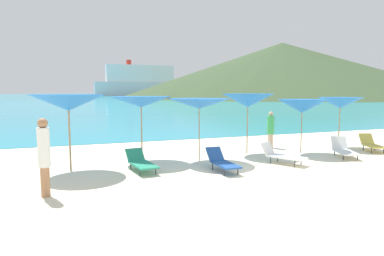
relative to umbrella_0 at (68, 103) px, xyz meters
name	(u,v)px	position (x,y,z in m)	size (l,w,h in m)	color
ground_plane	(174,139)	(5.58, 6.74, -2.32)	(50.00, 100.00, 0.30)	beige
ocean_water	(73,95)	(5.58, 225.36, -2.16)	(650.00, 440.00, 0.02)	teal
headland_hill	(282,70)	(89.22, 113.89, 9.66)	(139.94, 139.94, 23.64)	#384C2D
umbrella_0	(68,103)	(0.00, 0.00, 0.00)	(2.40, 2.40, 2.42)	#9E7F59
umbrella_1	(141,102)	(2.47, 0.84, -0.03)	(2.22, 2.22, 2.34)	#9E7F59
umbrella_2	(199,104)	(4.41, 0.06, -0.09)	(2.39, 2.39, 2.26)	#9E7F59
umbrella_3	(248,100)	(6.75, 0.67, -0.01)	(2.31, 2.31, 2.43)	#9E7F59
umbrella_4	(302,106)	(8.88, 0.01, -0.24)	(2.10, 2.10, 2.20)	#9E7F59
umbrella_5	(340,103)	(11.41, 0.58, -0.15)	(2.11, 2.11, 2.26)	#9E7F59
lounge_chair_0	(222,161)	(4.49, -1.68, -1.86)	(0.54, 1.59, 0.66)	#1E478C
lounge_chair_1	(344,150)	(9.93, -1.22, -1.89)	(1.19, 1.67, 0.72)	white
lounge_chair_2	(282,155)	(6.92, -1.42, -1.86)	(1.21, 1.61, 0.70)	white
lounge_chair_3	(371,144)	(11.97, -0.68, -1.85)	(1.06, 1.50, 0.68)	#D8BF4C
lounge_chair_4	(141,162)	(2.09, -0.75, -1.88)	(0.76, 1.72, 0.61)	#268C66
beachgoer_0	(44,154)	(-0.61, -2.54, -1.13)	(0.28, 0.28, 1.89)	#A3704C
beachgoer_1	(271,129)	(8.48, 1.60, -1.31)	(0.32, 0.32, 1.63)	#DBAA84
cruise_ship	(140,82)	(44.18, 195.62, 6.10)	(54.92, 9.03, 21.65)	silver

